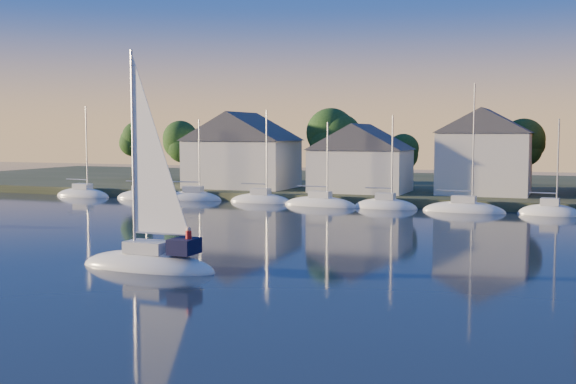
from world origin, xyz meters
The scene contains 9 objects.
ground centered at (0.00, 0.00, 0.00)m, with size 260.00×260.00×0.00m, color black.
shoreline_land centered at (0.00, 75.00, 0.00)m, with size 160.00×50.00×2.00m, color #2E3921.
wooden_dock centered at (0.00, 52.00, 0.00)m, with size 120.00×3.00×1.00m, color brown.
clubhouse_west centered at (-22.00, 58.00, 5.93)m, with size 13.65×9.45×9.64m.
clubhouse_centre centered at (-6.00, 57.00, 5.13)m, with size 11.55×8.40×8.08m.
clubhouse_east centered at (8.00, 59.00, 6.00)m, with size 10.50×8.40×9.80m.
tree_line centered at (2.00, 63.00, 7.18)m, with size 93.40×5.40×8.90m.
moored_fleet centered at (0.00, 49.00, 0.10)m, with size 87.50×2.40×12.05m.
hero_sailboat centered at (-5.79, 10.40, 0.58)m, with size 8.97×3.06×13.93m.
Camera 1 is at (17.12, -25.73, 8.03)m, focal length 45.00 mm.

